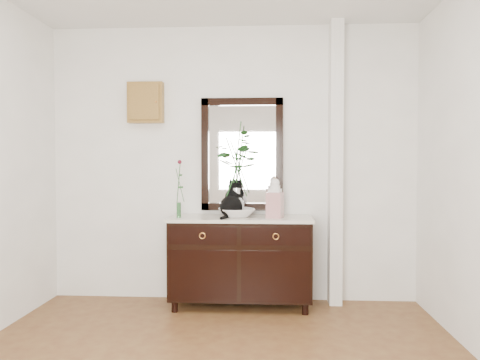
# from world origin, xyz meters

# --- Properties ---
(wall_back) EXTENTS (3.60, 0.04, 2.70)m
(wall_back) POSITION_xyz_m (0.00, 1.98, 1.35)
(wall_back) COLOR white
(wall_back) RESTS_ON ground
(pilaster) EXTENTS (0.12, 0.20, 2.70)m
(pilaster) POSITION_xyz_m (1.00, 1.90, 1.35)
(pilaster) COLOR white
(pilaster) RESTS_ON ground
(sideboard) EXTENTS (1.33, 0.52, 0.82)m
(sideboard) POSITION_xyz_m (0.10, 1.73, 0.47)
(sideboard) COLOR black
(sideboard) RESTS_ON ground
(wall_mirror) EXTENTS (0.80, 0.06, 1.10)m
(wall_mirror) POSITION_xyz_m (0.10, 1.97, 1.44)
(wall_mirror) COLOR black
(wall_mirror) RESTS_ON wall_back
(key_cabinet) EXTENTS (0.35, 0.10, 0.40)m
(key_cabinet) POSITION_xyz_m (-0.85, 1.94, 1.95)
(key_cabinet) COLOR brown
(key_cabinet) RESTS_ON wall_back
(cat) EXTENTS (0.31, 0.35, 0.34)m
(cat) POSITION_xyz_m (0.02, 1.70, 1.02)
(cat) COLOR black
(cat) RESTS_ON sideboard
(lotus_bowl) EXTENTS (0.42, 0.42, 0.08)m
(lotus_bowl) POSITION_xyz_m (0.06, 1.72, 0.89)
(lotus_bowl) COLOR silver
(lotus_bowl) RESTS_ON sideboard
(vase_branches) EXTENTS (0.53, 0.53, 0.88)m
(vase_branches) POSITION_xyz_m (0.06, 1.72, 1.31)
(vase_branches) COLOR silver
(vase_branches) RESTS_ON lotus_bowl
(bud_vase_rose) EXTENTS (0.08, 0.08, 0.54)m
(bud_vase_rose) POSITION_xyz_m (-0.47, 1.65, 1.12)
(bud_vase_rose) COLOR #2C5C2F
(bud_vase_rose) RESTS_ON sideboard
(ginger_jar) EXTENTS (0.17, 0.17, 0.38)m
(ginger_jar) POSITION_xyz_m (0.42, 1.69, 1.04)
(ginger_jar) COLOR white
(ginger_jar) RESTS_ON sideboard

